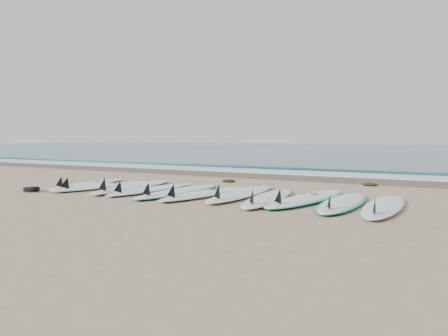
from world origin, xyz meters
The scene contains 19 objects.
ground centered at (0.00, 0.00, 0.00)m, with size 120.00×120.00×0.00m, color tan.
ocean centered at (0.00, 32.50, 0.01)m, with size 120.00×55.00×0.03m, color #235C63.
wet_sand_band centered at (0.00, 4.10, 0.01)m, with size 120.00×1.80×0.01m, color brown.
foam_band centered at (0.00, 5.50, 0.02)m, with size 120.00×1.40×0.04m, color silver.
wave_crest centered at (0.00, 7.00, 0.05)m, with size 120.00×1.00×0.10m, color #235C63.
surfboard_0 centered at (-3.18, -0.16, 0.06)m, with size 0.98×2.69×0.34m.
surfboard_1 centered at (-2.60, -0.27, 0.06)m, with size 0.93×2.66×0.33m.
surfboard_2 centered at (-1.90, -0.12, 0.06)m, with size 0.98×2.93×0.37m.
surfboard_3 centered at (-1.31, -0.24, 0.06)m, with size 0.68×2.57×0.33m.
surfboard_4 centered at (-0.62, -0.23, 0.05)m, with size 0.67×2.69×0.34m.
surfboard_5 centered at (0.01, -0.26, 0.06)m, with size 0.82×2.73×0.34m.
surfboard_6 centered at (0.65, 0.01, 0.06)m, with size 0.74×2.85×0.36m.
surfboard_7 centered at (1.32, -0.26, 0.06)m, with size 0.92×2.71×0.34m.
surfboard_8 centered at (1.93, 0.03, 0.05)m, with size 1.02×2.87×0.36m.
surfboard_9 centered at (2.59, -0.11, 0.05)m, with size 0.74×2.65×0.33m.
surfboard_10 centered at (3.25, -0.24, 0.06)m, with size 0.62×2.65×0.34m.
seaweed_near centered at (-0.79, 2.20, 0.03)m, with size 0.36×0.28×0.07m, color black.
seaweed_far centered at (2.43, 3.05, 0.03)m, with size 0.34×0.27×0.07m, color black.
leash_coil centered at (-3.46, -1.39, 0.05)m, with size 0.46×0.36×0.11m.
Camera 1 is at (4.35, -7.28, 1.12)m, focal length 35.00 mm.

